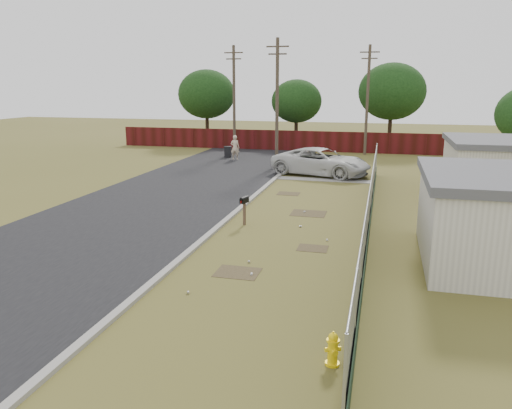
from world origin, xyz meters
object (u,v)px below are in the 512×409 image
(mailbox, at_px, (244,203))
(trash_bin, at_px, (228,152))
(pedestrian, at_px, (235,148))
(fire_hydrant, at_px, (333,349))
(pickup_truck, at_px, (321,162))

(mailbox, distance_m, trash_bin, 20.28)
(mailbox, bearing_deg, pedestrian, 107.86)
(fire_hydrant, relative_size, pedestrian, 0.40)
(mailbox, xyz_separation_m, pickup_truck, (1.69, 12.78, -0.09))
(fire_hydrant, height_order, mailbox, mailbox)
(pickup_truck, bearing_deg, pedestrian, 70.97)
(fire_hydrant, relative_size, trash_bin, 0.87)
(mailbox, relative_size, trash_bin, 1.39)
(pedestrian, bearing_deg, pickup_truck, 144.27)
(trash_bin, bearing_deg, pickup_truck, -36.90)
(pickup_truck, xyz_separation_m, trash_bin, (-8.44, 6.34, -0.43))
(mailbox, height_order, pedestrian, pedestrian)
(mailbox, bearing_deg, trash_bin, 109.45)
(pedestrian, bearing_deg, fire_hydrant, 109.52)
(fire_hydrant, height_order, pickup_truck, pickup_truck)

